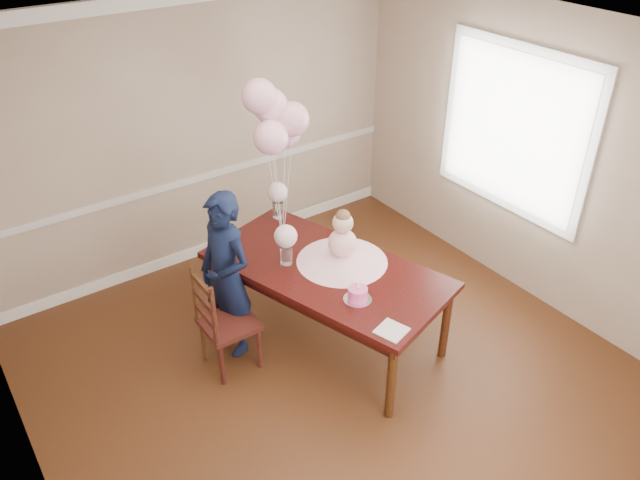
{
  "coord_description": "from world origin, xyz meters",
  "views": [
    {
      "loc": [
        -2.28,
        -2.83,
        3.73
      ],
      "look_at": [
        0.16,
        0.63,
        1.05
      ],
      "focal_mm": 35.0,
      "sensor_mm": 36.0,
      "label": 1
    }
  ],
  "objects_px": {
    "birthday_cake": "(358,294)",
    "woman": "(226,276)",
    "dining_table_top": "(326,270)",
    "dining_chair_seat": "(229,324)"
  },
  "relations": [
    {
      "from": "birthday_cake",
      "to": "woman",
      "type": "height_order",
      "value": "woman"
    },
    {
      "from": "birthday_cake",
      "to": "dining_chair_seat",
      "type": "relative_size",
      "value": 0.36
    },
    {
      "from": "birthday_cake",
      "to": "dining_chair_seat",
      "type": "xyz_separation_m",
      "value": [
        -0.78,
        0.68,
        -0.39
      ]
    },
    {
      "from": "dining_table_top",
      "to": "dining_chair_seat",
      "type": "relative_size",
      "value": 4.81
    },
    {
      "from": "birthday_cake",
      "to": "woman",
      "type": "xyz_separation_m",
      "value": [
        -0.67,
        0.89,
        -0.08
      ]
    },
    {
      "from": "birthday_cake",
      "to": "woman",
      "type": "relative_size",
      "value": 0.1
    },
    {
      "from": "woman",
      "to": "birthday_cake",
      "type": "bearing_deg",
      "value": 24.06
    },
    {
      "from": "birthday_cake",
      "to": "dining_chair_seat",
      "type": "height_order",
      "value": "birthday_cake"
    },
    {
      "from": "dining_chair_seat",
      "to": "woman",
      "type": "distance_m",
      "value": 0.39
    },
    {
      "from": "dining_chair_seat",
      "to": "woman",
      "type": "bearing_deg",
      "value": 63.21
    }
  ]
}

